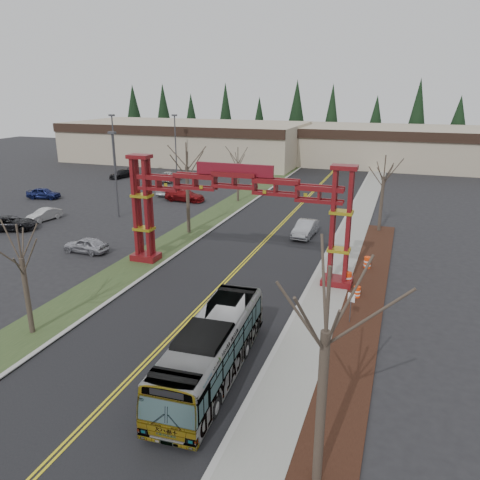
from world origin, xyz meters
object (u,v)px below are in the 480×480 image
at_px(silver_sedan, 305,229).
at_px(light_pole_near, 115,169).
at_px(parked_car_far_c, 122,174).
at_px(barrel_mid, 347,279).
at_px(parked_car_mid_b, 43,193).
at_px(bare_tree_right_far, 384,177).
at_px(parked_car_mid_a, 185,195).
at_px(bare_tree_median_far, 238,163).
at_px(bare_tree_median_near, 21,259).
at_px(light_pole_far, 175,140).
at_px(barrel_north, 367,263).
at_px(parked_car_far_b, 170,176).
at_px(retail_building_west, 187,141).
at_px(parked_car_near_a, 86,245).
at_px(street_sign, 351,302).
at_px(gateway_arch, 234,198).
at_px(parked_car_near_b, 44,215).
at_px(barrel_south, 357,293).
at_px(retail_building_east, 397,146).
at_px(bare_tree_median_mid, 187,167).
at_px(light_pole_mid, 114,143).
at_px(bare_tree_right_near, 326,333).
at_px(parked_car_far_a, 166,190).
at_px(parked_car_near_c, 10,223).
at_px(transit_bus, 212,349).

relative_size(silver_sedan, light_pole_near, 0.50).
distance_m(parked_car_far_c, barrel_mid, 51.62).
bearing_deg(parked_car_mid_b, bare_tree_right_far, -102.46).
height_order(parked_car_mid_a, bare_tree_median_far, bare_tree_median_far).
height_order(parked_car_mid_a, bare_tree_median_near, bare_tree_median_near).
height_order(light_pole_far, barrel_north, light_pole_far).
bearing_deg(parked_car_far_b, bare_tree_median_near, 104.36).
distance_m(retail_building_west, parked_car_near_a, 56.36).
height_order(bare_tree_right_far, street_sign, bare_tree_right_far).
distance_m(gateway_arch, parked_car_mid_b, 36.77).
bearing_deg(bare_tree_right_far, light_pole_far, 145.71).
distance_m(parked_car_near_b, barrel_south, 35.81).
bearing_deg(retail_building_east, bare_tree_median_mid, -108.58).
distance_m(bare_tree_median_near, barrel_south, 21.41).
bearing_deg(bare_tree_median_far, light_pole_mid, 161.60).
relative_size(parked_car_far_c, bare_tree_right_near, 0.53).
xyz_separation_m(parked_car_mid_b, bare_tree_median_far, (24.71, 7.03, 4.23)).
distance_m(parked_car_far_b, bare_tree_median_mid, 29.06).
bearing_deg(retail_building_west, bare_tree_median_far, -54.61).
xyz_separation_m(retail_building_east, parked_car_far_a, (-28.55, -38.54, -2.87)).
height_order(parked_car_near_b, light_pole_far, light_pole_far).
bearing_deg(light_pole_near, parked_car_far_a, 91.63).
distance_m(retail_building_east, barrel_south, 63.79).
relative_size(light_pole_near, barrel_south, 10.62).
bearing_deg(retail_building_east, bare_tree_median_far, -114.79).
bearing_deg(retail_building_east, parked_car_mid_a, -120.87).
distance_m(gateway_arch, bare_tree_median_far, 24.36).
bearing_deg(parked_car_far_a, bare_tree_median_near, 101.67).
bearing_deg(parked_car_mid_b, bare_tree_right_near, -140.48).
distance_m(retail_building_east, bare_tree_median_mid, 56.59).
bearing_deg(barrel_mid, parked_car_mid_b, 159.11).
relative_size(parked_car_far_a, parked_car_far_c, 0.87).
relative_size(silver_sedan, bare_tree_right_near, 0.55).
bearing_deg(silver_sedan, light_pole_far, 138.98).
relative_size(parked_car_near_c, parked_car_far_a, 1.33).
xyz_separation_m(bare_tree_median_mid, bare_tree_right_near, (18.00, -26.83, -0.45)).
relative_size(transit_bus, barrel_north, 10.53).
height_order(bare_tree_median_mid, bare_tree_right_far, bare_tree_median_mid).
distance_m(bare_tree_right_far, street_sign, 21.36).
height_order(transit_bus, light_pole_mid, light_pole_mid).
xyz_separation_m(gateway_arch, bare_tree_median_mid, (-8.00, 8.40, 0.64)).
bearing_deg(barrel_south, bare_tree_right_near, -88.76).
bearing_deg(light_pole_mid, barrel_mid, -37.36).
relative_size(street_sign, barrel_mid, 1.84).
bearing_deg(light_pole_mid, parked_car_far_c, 94.90).
distance_m(bare_tree_right_far, light_pole_mid, 44.13).
bearing_deg(retail_building_west, bare_tree_median_near, -71.84).
bearing_deg(bare_tree_median_near, light_pole_mid, 118.03).
distance_m(parked_car_mid_b, bare_tree_right_far, 42.99).
distance_m(retail_building_west, parked_car_far_a, 32.76).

